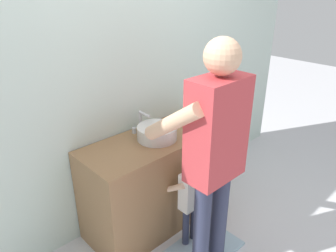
{
  "coord_description": "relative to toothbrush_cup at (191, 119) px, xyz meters",
  "views": [
    {
      "loc": [
        -1.53,
        -1.47,
        2.02
      ],
      "look_at": [
        0.0,
        0.15,
        0.99
      ],
      "focal_mm": 34.21,
      "sensor_mm": 36.0,
      "label": 1
    }
  ],
  "objects": [
    {
      "name": "bath_mat",
      "position": [
        -0.42,
        -0.55,
        -0.87
      ],
      "size": [
        0.64,
        0.4,
        0.02
      ],
      "primitive_type": "cube",
      "color": "#99B7CC",
      "rests_on": "ground"
    },
    {
      "name": "toothbrush_cup",
      "position": [
        0.0,
        0.0,
        0.0
      ],
      "size": [
        0.07,
        0.07,
        0.21
      ],
      "color": "#D86666",
      "rests_on": "vanity_cabinet"
    },
    {
      "name": "back_wall",
      "position": [
        -0.42,
        0.32,
        0.47
      ],
      "size": [
        4.4,
        0.08,
        2.7
      ],
      "color": "silver",
      "rests_on": "ground"
    },
    {
      "name": "ground_plane",
      "position": [
        -0.42,
        -0.3,
        -0.88
      ],
      "size": [
        14.0,
        14.0,
        0.0
      ],
      "primitive_type": "plane",
      "color": "silver"
    },
    {
      "name": "sink_basin",
      "position": [
        -0.42,
        -0.02,
        0.01
      ],
      "size": [
        0.32,
        0.32,
        0.11
      ],
      "color": "silver",
      "rests_on": "vanity_cabinet"
    },
    {
      "name": "child_toddler",
      "position": [
        -0.42,
        -0.4,
        -0.4
      ],
      "size": [
        0.25,
        0.25,
        0.8
      ],
      "color": "#2D334C",
      "rests_on": "ground"
    },
    {
      "name": "vanity_cabinet",
      "position": [
        -0.42,
        0.0,
        -0.47
      ],
      "size": [
        1.28,
        0.54,
        0.83
      ],
      "primitive_type": "cube",
      "color": "olive",
      "rests_on": "ground"
    },
    {
      "name": "adult_parent",
      "position": [
        -0.46,
        -0.64,
        0.16
      ],
      "size": [
        0.54,
        0.56,
        1.73
      ],
      "color": "#2D334C",
      "rests_on": "ground"
    },
    {
      "name": "faucet",
      "position": [
        -0.42,
        0.18,
        0.03
      ],
      "size": [
        0.18,
        0.14,
        0.18
      ],
      "color": "#B7BABF",
      "rests_on": "vanity_cabinet"
    }
  ]
}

